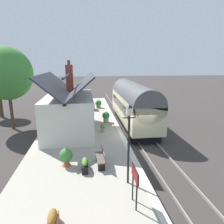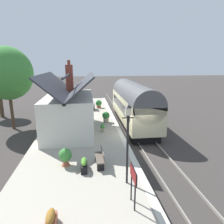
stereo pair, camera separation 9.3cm
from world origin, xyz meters
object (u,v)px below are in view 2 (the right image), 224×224
Objects in this scene: planter_edge_near at (106,116)px; station_sign_board at (133,177)px; planter_bench_left at (51,221)px; lamp_post_platform at (128,130)px; planter_under_sign at (65,156)px; tree_behind_building at (7,73)px; bench_platform_end at (101,157)px; planter_corner_building at (99,104)px; station_building at (70,112)px; planter_bench_right at (103,128)px; planter_by_door at (84,165)px; bench_mid_platform at (93,106)px; train at (133,104)px.

station_sign_board is at bearing 179.83° from planter_edge_near.
planter_bench_left is 0.22× the size of lamp_post_platform.
tree_behind_building is (9.65, 5.93, 3.85)m from planter_under_sign.
planter_under_sign is 8.17m from planter_edge_near.
bench_platform_end is 1.76× the size of planter_bench_left.
bench_platform_end is 4.41m from planter_bench_left.
planter_edge_near reaches higher than planter_corner_building.
bench_platform_end is 7.94m from planter_edge_near.
station_building reaches higher than planter_edge_near.
lamp_post_platform is (2.21, -2.99, 2.27)m from planter_bench_left.
planter_under_sign is at bearing 159.27° from planter_edge_near.
lamp_post_platform is at bearing -175.57° from planter_bench_right.
planter_edge_near is 0.28× the size of lamp_post_platform.
planter_under_sign is 1.10× the size of planter_by_door.
tree_behind_building reaches higher than station_building.
bench_platform_end is 1.01× the size of bench_mid_platform.
station_building reaches higher than planter_by_door.
bench_mid_platform is 9.33m from tree_behind_building.
lamp_post_platform is at bearing 165.59° from train.
bench_platform_end is at bearing 17.47° from station_sign_board.
tree_behind_building is at bearing 111.99° from bench_mid_platform.
planter_bench_right is at bearing 178.53° from planter_corner_building.
planter_bench_right is 7.41m from lamp_post_platform.
tree_behind_building reaches higher than bench_platform_end.
train is at bearing -32.00° from planter_under_sign.
planter_under_sign is 4.07m from lamp_post_platform.
planter_corner_building is 0.13× the size of tree_behind_building.
planter_edge_near is (11.83, -2.97, 0.25)m from planter_bench_left.
train is 11.72m from lamp_post_platform.
planter_bench_left is (-17.01, 2.00, -0.19)m from bench_mid_platform.
bench_mid_platform is 2.13× the size of planter_bench_right.
train is 5.55m from planter_corner_building.
planter_by_door is at bearing -16.54° from planter_bench_left.
bench_mid_platform is (7.28, -2.08, -1.11)m from station_building.
tree_behind_building is (-3.17, 7.86, 3.89)m from bench_mid_platform.
planter_by_door is (-9.95, 4.84, -1.00)m from train.
bench_mid_platform is at bearing -68.01° from tree_behind_building.
planter_bench_left is at bearing 104.26° from station_sign_board.
station_sign_board reaches higher than bench_platform_end.
station_building is 2.86m from planter_bench_right.
tree_behind_building is (4.57, 8.31, 4.02)m from planter_bench_right.
planter_by_door is 0.24× the size of lamp_post_platform.
planter_bench_left is at bearing 156.41° from train.
planter_under_sign is (-9.31, 5.82, -0.79)m from train.
planter_bench_right is at bearing -176.70° from bench_mid_platform.
train reaches higher than planter_by_door.
tree_behind_building reaches higher than planter_corner_building.
tree_behind_building is at bearing 22.95° from planter_bench_left.
station_building is 7.23× the size of planter_under_sign.
planter_edge_near reaches higher than planter_under_sign.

